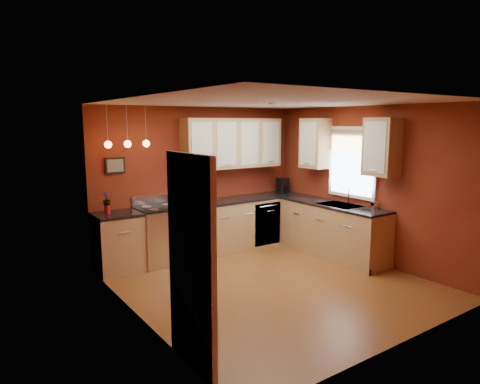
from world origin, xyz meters
TOP-DOWN VIEW (x-y plane):
  - floor at (0.00, 0.00)m, footprint 4.20×4.20m
  - ceiling at (0.00, 0.00)m, footprint 4.00×4.20m
  - wall_back at (0.00, 2.10)m, footprint 4.00×0.02m
  - wall_front at (0.00, -2.10)m, footprint 4.00×0.02m
  - wall_left at (-2.00, 0.00)m, footprint 0.02×4.20m
  - wall_right at (2.00, 0.00)m, footprint 0.02×4.20m
  - base_cabinets_back_left at (-1.65, 1.80)m, footprint 0.70×0.60m
  - base_cabinets_back_right at (0.73, 1.80)m, footprint 2.54×0.60m
  - base_cabinets_right at (1.70, 0.45)m, footprint 0.60×2.10m
  - counter_back_left at (-1.65, 1.80)m, footprint 0.70×0.62m
  - counter_back_right at (0.73, 1.80)m, footprint 2.54×0.62m
  - counter_right at (1.70, 0.45)m, footprint 0.62×2.10m
  - gas_range at (-0.92, 1.80)m, footprint 0.76×0.64m
  - dishwasher_front at (1.10, 1.51)m, footprint 0.60×0.02m
  - sink at (1.70, 0.30)m, footprint 0.50×0.70m
  - window at (1.97, 0.30)m, footprint 0.06×1.02m
  - door_left_wall at (-1.97, -1.20)m, footprint 0.12×0.82m
  - upper_cabinets_back at (0.60, 1.93)m, footprint 2.00×0.35m
  - upper_cabinets_right at (1.82, 0.32)m, footprint 0.35×1.95m
  - wall_picture at (-1.55, 2.08)m, footprint 0.32×0.03m
  - pendant_lights at (-1.45, 1.75)m, footprint 0.71×0.11m
  - red_canister at (-0.45, 1.85)m, footprint 0.14×0.14m
  - red_vase at (-1.78, 1.84)m, footprint 0.09×0.09m
  - flowers at (-1.78, 1.84)m, footprint 0.14×0.14m
  - coffee_maker at (1.74, 1.84)m, footprint 0.20×0.20m
  - soap_pump at (1.90, -0.25)m, footprint 0.09×0.09m
  - dish_towel at (-0.83, 1.47)m, footprint 0.20×0.01m

SIDE VIEW (x-z plane):
  - floor at x=0.00m, z-range 0.00..0.00m
  - base_cabinets_back_left at x=-1.65m, z-range 0.00..0.90m
  - base_cabinets_back_right at x=0.73m, z-range 0.00..0.90m
  - base_cabinets_right at x=1.70m, z-range 0.00..0.90m
  - dishwasher_front at x=1.10m, z-range 0.05..0.85m
  - gas_range at x=-0.92m, z-range -0.07..1.04m
  - dish_towel at x=-0.83m, z-range 0.39..0.65m
  - sink at x=1.70m, z-range 0.75..1.08m
  - counter_back_left at x=-1.65m, z-range 0.90..0.94m
  - counter_back_right at x=0.73m, z-range 0.90..0.94m
  - counter_right at x=1.70m, z-range 0.90..0.94m
  - red_vase at x=-1.78m, z-range 0.94..1.08m
  - door_left_wall at x=-1.97m, z-range 0.00..2.05m
  - soap_pump at x=1.90m, z-range 0.94..1.12m
  - red_canister at x=-0.45m, z-range 0.94..1.16m
  - coffee_maker at x=1.74m, z-range 0.93..1.22m
  - flowers at x=-1.78m, z-range 1.06..1.27m
  - wall_back at x=0.00m, z-range 0.00..2.60m
  - wall_front at x=0.00m, z-range 0.00..2.60m
  - wall_left at x=-2.00m, z-range 0.00..2.60m
  - wall_right at x=2.00m, z-range 0.00..2.60m
  - wall_picture at x=-1.55m, z-range 1.52..1.78m
  - window at x=1.97m, z-range 1.08..2.30m
  - upper_cabinets_back at x=0.60m, z-range 1.50..2.40m
  - upper_cabinets_right at x=1.82m, z-range 1.50..2.40m
  - pendant_lights at x=-1.45m, z-range 1.68..2.34m
  - ceiling at x=0.00m, z-range 2.59..2.61m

